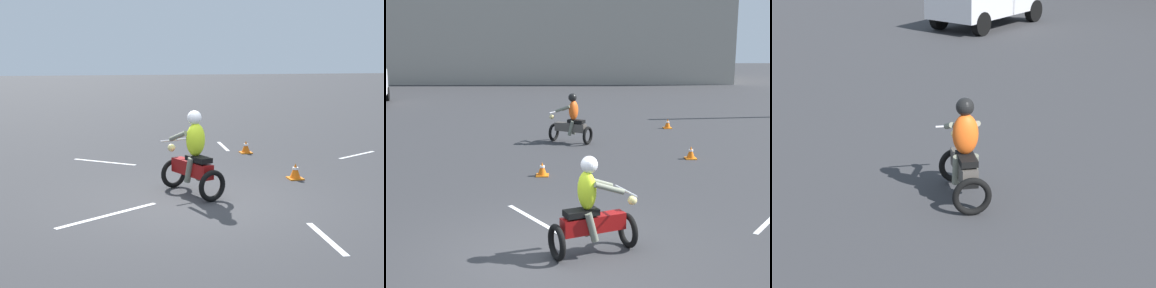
% 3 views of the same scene
% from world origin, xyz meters
% --- Properties ---
extents(ground_plane, '(120.00, 120.00, 0.00)m').
position_xyz_m(ground_plane, '(0.00, 0.00, 0.00)').
color(ground_plane, '#333335').
extents(motorcycle_rider_foreground, '(1.53, 1.14, 1.66)m').
position_xyz_m(motorcycle_rider_foreground, '(0.60, 0.04, 0.73)').
color(motorcycle_rider_foreground, black).
rests_on(motorcycle_rider_foreground, ground).
extents(traffic_cone_near_right, '(0.32, 0.32, 0.35)m').
position_xyz_m(traffic_cone_near_right, '(1.47, -2.42, 0.17)').
color(traffic_cone_near_right, orange).
rests_on(traffic_cone_near_right, ground).
extents(traffic_cone_far_right, '(0.32, 0.32, 0.34)m').
position_xyz_m(traffic_cone_far_right, '(4.67, -2.25, 0.16)').
color(traffic_cone_far_right, orange).
rests_on(traffic_cone_far_right, ground).
extents(lane_stripe_e, '(1.57, 0.20, 0.01)m').
position_xyz_m(lane_stripe_e, '(5.83, -1.89, 0.00)').
color(lane_stripe_e, silver).
rests_on(lane_stripe_e, ground).
extents(lane_stripe_ne, '(1.15, 1.55, 0.01)m').
position_xyz_m(lane_stripe_ne, '(4.14, 1.65, 0.00)').
color(lane_stripe_ne, silver).
rests_on(lane_stripe_ne, ground).
extents(lane_stripe_nw, '(1.24, 1.77, 0.01)m').
position_xyz_m(lane_stripe_nw, '(-0.47, 1.72, 0.00)').
color(lane_stripe_nw, silver).
rests_on(lane_stripe_nw, ground).
extents(lane_stripe_w, '(1.46, 0.17, 0.01)m').
position_xyz_m(lane_stripe_w, '(-2.25, -1.44, 0.00)').
color(lane_stripe_w, silver).
rests_on(lane_stripe_w, ground).
extents(lane_stripe_se, '(0.90, 1.47, 0.01)m').
position_xyz_m(lane_stripe_se, '(3.81, -5.15, 0.00)').
color(lane_stripe_se, silver).
rests_on(lane_stripe_se, ground).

